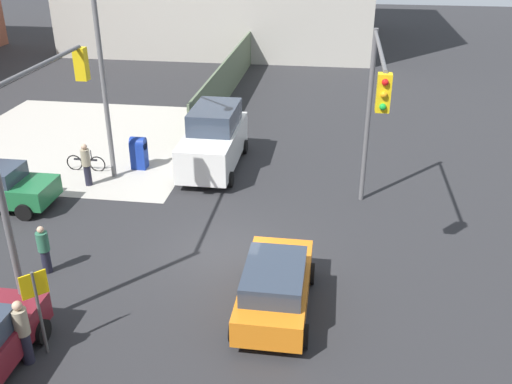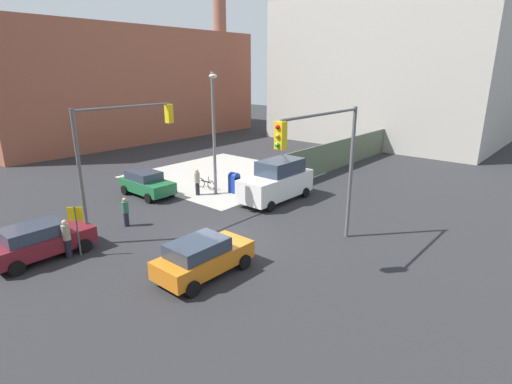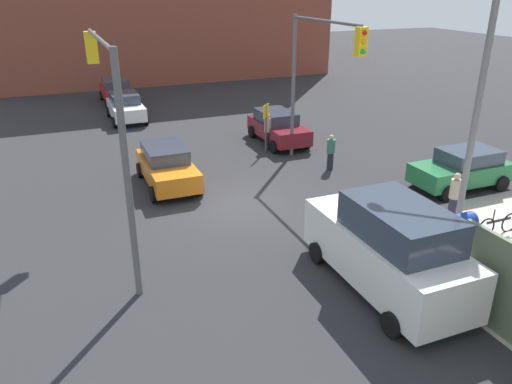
{
  "view_description": "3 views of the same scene",
  "coord_description": "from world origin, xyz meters",
  "px_view_note": "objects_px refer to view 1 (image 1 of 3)",
  "views": [
    {
      "loc": [
        -15.72,
        -3.31,
        9.94
      ],
      "look_at": [
        1.24,
        -0.84,
        1.62
      ],
      "focal_mm": 40.0,
      "sensor_mm": 36.0,
      "label": 1
    },
    {
      "loc": [
        -12.64,
        -13.25,
        8.17
      ],
      "look_at": [
        2.65,
        -0.04,
        1.9
      ],
      "focal_mm": 28.0,
      "sensor_mm": 36.0,
      "label": 2
    },
    {
      "loc": [
        16.26,
        -5.91,
        7.83
      ],
      "look_at": [
        2.33,
        -0.18,
        1.44
      ],
      "focal_mm": 35.0,
      "sensor_mm": 36.0,
      "label": 3
    }
  ],
  "objects_px": {
    "van_white_delivery": "(214,139)",
    "coupe_orange": "(275,286)",
    "traffic_signal_nw_corner": "(39,136)",
    "pedestrian_crossing": "(23,331)",
    "street_lamp_corner": "(106,67)",
    "mailbox_blue": "(139,152)",
    "pedestrian_walking_north": "(44,249)",
    "pedestrian_waiting": "(86,164)",
    "traffic_signal_se_corner": "(374,100)",
    "bicycle_leaning_on_fence": "(86,163)"
  },
  "relations": [
    {
      "from": "traffic_signal_nw_corner",
      "to": "pedestrian_crossing",
      "type": "bearing_deg",
      "value": -168.48
    },
    {
      "from": "street_lamp_corner",
      "to": "traffic_signal_se_corner",
      "type": "bearing_deg",
      "value": -105.43
    },
    {
      "from": "van_white_delivery",
      "to": "coupe_orange",
      "type": "bearing_deg",
      "value": -158.82
    },
    {
      "from": "coupe_orange",
      "to": "pedestrian_crossing",
      "type": "height_order",
      "value": "pedestrian_crossing"
    },
    {
      "from": "traffic_signal_nw_corner",
      "to": "traffic_signal_se_corner",
      "type": "height_order",
      "value": "same"
    },
    {
      "from": "traffic_signal_se_corner",
      "to": "pedestrian_waiting",
      "type": "xyz_separation_m",
      "value": [
        2.01,
        11.0,
        -3.72
      ]
    },
    {
      "from": "street_lamp_corner",
      "to": "pedestrian_waiting",
      "type": "relative_size",
      "value": 4.45
    },
    {
      "from": "traffic_signal_nw_corner",
      "to": "pedestrian_walking_north",
      "type": "bearing_deg",
      "value": 62.52
    },
    {
      "from": "traffic_signal_nw_corner",
      "to": "pedestrian_crossing",
      "type": "distance_m",
      "value": 5.08
    },
    {
      "from": "mailbox_blue",
      "to": "van_white_delivery",
      "type": "relative_size",
      "value": 0.26
    },
    {
      "from": "coupe_orange",
      "to": "pedestrian_walking_north",
      "type": "distance_m",
      "value": 7.23
    },
    {
      "from": "pedestrian_walking_north",
      "to": "mailbox_blue",
      "type": "bearing_deg",
      "value": 141.97
    },
    {
      "from": "traffic_signal_se_corner",
      "to": "pedestrian_crossing",
      "type": "relative_size",
      "value": 3.56
    },
    {
      "from": "mailbox_blue",
      "to": "pedestrian_crossing",
      "type": "height_order",
      "value": "pedestrian_crossing"
    },
    {
      "from": "pedestrian_waiting",
      "to": "pedestrian_walking_north",
      "type": "distance_m",
      "value": 6.34
    },
    {
      "from": "pedestrian_crossing",
      "to": "pedestrian_walking_north",
      "type": "distance_m",
      "value": 4.05
    },
    {
      "from": "mailbox_blue",
      "to": "pedestrian_waiting",
      "type": "relative_size",
      "value": 0.8
    },
    {
      "from": "street_lamp_corner",
      "to": "van_white_delivery",
      "type": "height_order",
      "value": "street_lamp_corner"
    },
    {
      "from": "coupe_orange",
      "to": "bicycle_leaning_on_fence",
      "type": "bearing_deg",
      "value": 47.12
    },
    {
      "from": "coupe_orange",
      "to": "traffic_signal_nw_corner",
      "type": "bearing_deg",
      "value": 85.13
    },
    {
      "from": "bicycle_leaning_on_fence",
      "to": "pedestrian_waiting",
      "type": "bearing_deg",
      "value": -153.54
    },
    {
      "from": "coupe_orange",
      "to": "pedestrian_waiting",
      "type": "bearing_deg",
      "value": 49.98
    },
    {
      "from": "traffic_signal_se_corner",
      "to": "coupe_orange",
      "type": "distance_m",
      "value": 6.86
    },
    {
      "from": "mailbox_blue",
      "to": "pedestrian_walking_north",
      "type": "bearing_deg",
      "value": 178.6
    },
    {
      "from": "traffic_signal_nw_corner",
      "to": "pedestrian_waiting",
      "type": "height_order",
      "value": "traffic_signal_nw_corner"
    },
    {
      "from": "bicycle_leaning_on_fence",
      "to": "van_white_delivery",
      "type": "bearing_deg",
      "value": -77.18
    },
    {
      "from": "coupe_orange",
      "to": "van_white_delivery",
      "type": "xyz_separation_m",
      "value": [
        9.74,
        3.78,
        0.44
      ]
    },
    {
      "from": "mailbox_blue",
      "to": "coupe_orange",
      "type": "xyz_separation_m",
      "value": [
        -9.12,
        -6.98,
        0.08
      ]
    },
    {
      "from": "traffic_signal_nw_corner",
      "to": "van_white_delivery",
      "type": "height_order",
      "value": "traffic_signal_nw_corner"
    },
    {
      "from": "pedestrian_crossing",
      "to": "coupe_orange",
      "type": "bearing_deg",
      "value": 81.73
    },
    {
      "from": "pedestrian_crossing",
      "to": "pedestrian_waiting",
      "type": "height_order",
      "value": "pedestrian_crossing"
    },
    {
      "from": "traffic_signal_se_corner",
      "to": "bicycle_leaning_on_fence",
      "type": "relative_size",
      "value": 3.71
    },
    {
      "from": "traffic_signal_nw_corner",
      "to": "pedestrian_crossing",
      "type": "xyz_separation_m",
      "value": [
        -3.44,
        -0.7,
        -3.68
      ]
    },
    {
      "from": "traffic_signal_se_corner",
      "to": "van_white_delivery",
      "type": "xyz_separation_m",
      "value": [
        4.64,
        6.3,
        -3.38
      ]
    },
    {
      "from": "street_lamp_corner",
      "to": "pedestrian_walking_north",
      "type": "distance_m",
      "value": 7.97
    },
    {
      "from": "mailbox_blue",
      "to": "coupe_orange",
      "type": "height_order",
      "value": "coupe_orange"
    },
    {
      "from": "traffic_signal_se_corner",
      "to": "bicycle_leaning_on_fence",
      "type": "xyz_separation_m",
      "value": [
        3.41,
        11.7,
        -4.32
      ]
    },
    {
      "from": "traffic_signal_nw_corner",
      "to": "street_lamp_corner",
      "type": "bearing_deg",
      "value": 7.97
    },
    {
      "from": "traffic_signal_se_corner",
      "to": "pedestrian_walking_north",
      "type": "height_order",
      "value": "traffic_signal_se_corner"
    },
    {
      "from": "traffic_signal_nw_corner",
      "to": "pedestrian_walking_north",
      "type": "relative_size",
      "value": 4.05
    },
    {
      "from": "pedestrian_crossing",
      "to": "bicycle_leaning_on_fence",
      "type": "relative_size",
      "value": 1.04
    },
    {
      "from": "mailbox_blue",
      "to": "pedestrian_walking_north",
      "type": "height_order",
      "value": "pedestrian_walking_north"
    },
    {
      "from": "traffic_signal_se_corner",
      "to": "mailbox_blue",
      "type": "height_order",
      "value": "traffic_signal_se_corner"
    },
    {
      "from": "traffic_signal_se_corner",
      "to": "pedestrian_crossing",
      "type": "distance_m",
      "value": 12.1
    },
    {
      "from": "van_white_delivery",
      "to": "pedestrian_waiting",
      "type": "xyz_separation_m",
      "value": [
        -2.63,
        4.7,
        -0.34
      ]
    },
    {
      "from": "van_white_delivery",
      "to": "traffic_signal_se_corner",
      "type": "bearing_deg",
      "value": -126.37
    },
    {
      "from": "street_lamp_corner",
      "to": "mailbox_blue",
      "type": "xyz_separation_m",
      "value": [
        1.25,
        -0.52,
        -3.94
      ]
    },
    {
      "from": "coupe_orange",
      "to": "pedestrian_waiting",
      "type": "relative_size",
      "value": 2.33
    },
    {
      "from": "street_lamp_corner",
      "to": "van_white_delivery",
      "type": "xyz_separation_m",
      "value": [
        1.87,
        -3.72,
        -3.42
      ]
    },
    {
      "from": "van_white_delivery",
      "to": "pedestrian_walking_north",
      "type": "height_order",
      "value": "van_white_delivery"
    }
  ]
}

